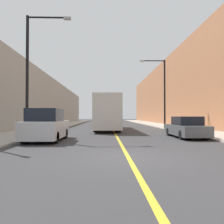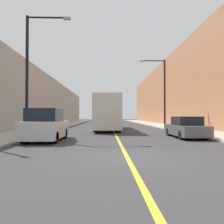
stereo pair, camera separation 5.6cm
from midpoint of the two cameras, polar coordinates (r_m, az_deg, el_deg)
name	(u,v)px [view 1 (the left image)]	position (r m, az deg, el deg)	size (l,w,h in m)	color
ground_plane	(128,157)	(8.29, 3.99, -11.62)	(200.00, 200.00, 0.00)	#38383A
sidewalk_left	(65,124)	(38.77, -12.15, -3.18)	(3.97, 72.00, 0.11)	#B2AA9E
sidewalk_right	(154,124)	(39.09, 11.00, -3.17)	(3.97, 72.00, 0.11)	#B2AA9E
building_row_left	(42,102)	(39.73, -17.80, 2.59)	(4.00, 72.00, 7.99)	gray
building_row_right	(177,92)	(40.36, 16.52, 5.14)	(4.00, 72.00, 11.67)	#B2724C
road_center_line	(110,125)	(38.14, -0.53, -3.31)	(0.16, 72.00, 0.01)	gold
bus	(107,113)	(24.30, -1.41, -0.24)	(2.54, 12.44, 3.48)	silver
parked_suv_left	(46,126)	(13.94, -16.88, -3.54)	(1.99, 4.46, 1.96)	silver
car_right_near	(186,128)	(16.17, 18.67, -3.99)	(1.79, 4.54, 1.49)	#51565B
street_lamp_left	(31,67)	(16.00, -20.44, 10.90)	(3.03, 0.24, 8.22)	black
street_lamp_right	(162,89)	(26.38, 12.95, 5.91)	(3.03, 0.24, 8.00)	black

